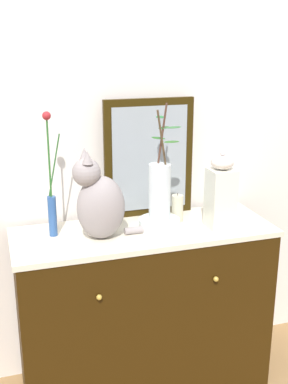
{
  "coord_description": "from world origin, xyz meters",
  "views": [
    {
      "loc": [
        -0.62,
        -1.98,
        1.66
      ],
      "look_at": [
        0.0,
        0.0,
        1.01
      ],
      "focal_mm": 45.75,
      "sensor_mm": 36.0,
      "label": 1
    }
  ],
  "objects": [
    {
      "name": "ground_plane",
      "position": [
        0.0,
        0.0,
        0.0
      ],
      "size": [
        6.0,
        6.0,
        0.0
      ],
      "primitive_type": "plane",
      "color": "olive"
    },
    {
      "name": "wall_back",
      "position": [
        0.0,
        0.29,
        1.3
      ],
      "size": [
        4.4,
        0.08,
        2.6
      ],
      "primitive_type": "cube",
      "color": "silver",
      "rests_on": "ground_plane"
    },
    {
      "name": "sideboard",
      "position": [
        0.0,
        -0.0,
        0.41
      ],
      "size": [
        1.19,
        0.45,
        0.83
      ],
      "color": "black",
      "rests_on": "ground_plane"
    },
    {
      "name": "mirror_leaning",
      "position": [
        0.09,
        0.19,
        1.11
      ],
      "size": [
        0.44,
        0.03,
        0.57
      ],
      "color": "black",
      "rests_on": "sideboard"
    },
    {
      "name": "cat_sitting",
      "position": [
        -0.21,
        -0.03,
        0.99
      ],
      "size": [
        0.38,
        0.17,
        0.4
      ],
      "color": "gray",
      "rests_on": "sideboard"
    },
    {
      "name": "vase_slim_green",
      "position": [
        -0.4,
        0.06,
        1.0
      ],
      "size": [
        0.07,
        0.04,
        0.55
      ],
      "color": "#2A4F8C",
      "rests_on": "sideboard"
    },
    {
      "name": "bowl_porcelain",
      "position": [
        0.07,
        -0.01,
        0.85
      ],
      "size": [
        0.19,
        0.19,
        0.05
      ],
      "primitive_type": "cylinder",
      "color": "silver",
      "rests_on": "sideboard"
    },
    {
      "name": "vase_glass_clear",
      "position": [
        0.07,
        -0.01,
        1.01
      ],
      "size": [
        0.13,
        0.17,
        0.52
      ],
      "color": "silver",
      "rests_on": "bowl_porcelain"
    },
    {
      "name": "jar_lidded_porcelain",
      "position": [
        0.34,
        -0.07,
        0.99
      ],
      "size": [
        0.11,
        0.11,
        0.36
      ],
      "color": "silver",
      "rests_on": "sideboard"
    },
    {
      "name": "candle_pillar",
      "position": [
        0.18,
        0.06,
        0.89
      ],
      "size": [
        0.06,
        0.06,
        0.14
      ],
      "color": "beige",
      "rests_on": "sideboard"
    }
  ]
}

